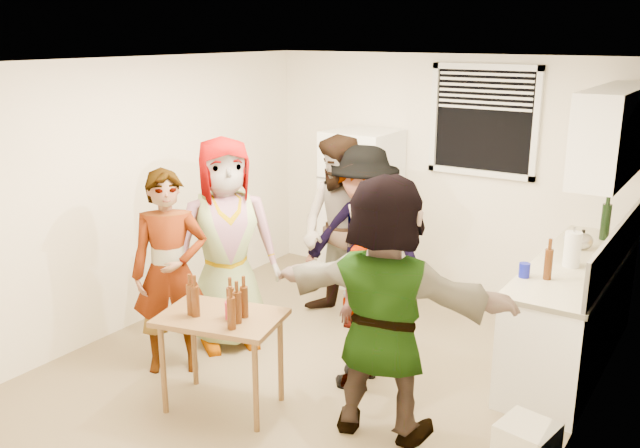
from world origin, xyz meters
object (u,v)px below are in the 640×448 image
Objects in this scene: wine_bottle at (603,239)px; blue_cup at (524,277)px; guest_grey at (230,342)px; guest_back_left at (341,320)px; refrigerator at (361,208)px; serving_table at (225,406)px; guest_orange at (381,429)px; beer_bottle_table at (231,316)px; guest_stripe at (176,367)px; guest_black at (362,381)px; red_cup at (232,318)px; guest_back_right at (362,326)px; beer_bottle_counter at (547,279)px; kettle at (582,249)px.

wine_bottle is 2.94× the size of blue_cup.
guest_back_left is at bearing 7.15° from guest_grey.
refrigerator is 1.95× the size of serving_table.
blue_cup is 1.59m from guest_orange.
beer_bottle_table reaches higher than guest_stripe.
refrigerator is 2.50m from wine_bottle.
blue_cup is at bearing 111.10° from guest_black.
refrigerator is 0.94× the size of guest_back_left.
red_cup is (-1.93, -2.91, -0.16)m from wine_bottle.
guest_back_right is at bearing -59.39° from refrigerator.
guest_back_left is at bearing 96.06° from red_cup.
wine_bottle is at bearing 135.20° from guest_black.
guest_orange is (1.06, 0.34, -0.74)m from beer_bottle_table.
beer_bottle_table is 1.33m from guest_orange.
guest_grey is at bearing 41.46° from guest_stripe.
refrigerator is 2.68m from beer_bottle_counter.
guest_black is at bearing -147.74° from blue_cup.
guest_stripe is (-0.07, -0.61, 0.00)m from guest_grey.
guest_back_left reaches higher than guest_orange.
guest_black is at bearing -38.71° from guest_back_left.
red_cup is at bearing -123.54° from wine_bottle.
kettle is at bearing 52.37° from serving_table.
kettle is 0.12× the size of guest_back_left.
beer_bottle_table is at bearing 19.67° from serving_table.
beer_bottle_table is at bearing -72.89° from guest_back_left.
beer_bottle_table is (0.07, 0.03, 0.74)m from serving_table.
wine_bottle is 0.18× the size of guest_grey.
red_cup is at bearing -99.50° from guest_grey.
wine_bottle reaches higher than beer_bottle_counter.
guest_back_right reaches higher than guest_orange.
blue_cup is 1.52m from guest_black.
beer_bottle_table is 0.04m from red_cup.
blue_cup is at bearing -31.35° from refrigerator.
wine_bottle is 3.66m from serving_table.
kettle is 2.24m from guest_black.
serving_table is 3.99× the size of beer_bottle_table.
guest_back_left is at bearing -152.96° from wine_bottle.
beer_bottle_counter is (-0.15, -1.32, 0.00)m from wine_bottle.
guest_stripe reaches higher than guest_black.
serving_table reaches higher than guest_black.
guest_back_right is at bearing 87.20° from beer_bottle_table.
guest_grey is (-0.78, 0.86, -0.74)m from red_cup.
kettle is 2.31m from guest_back_left.
guest_back_left is 0.97× the size of guest_orange.
serving_table is 0.50× the size of guest_back_right.
serving_table is (-1.72, -1.54, -0.90)m from blue_cup.
kettle is 2.11m from guest_back_right.
refrigerator reaches higher than beer_bottle_counter.
beer_bottle_table reaches higher than serving_table.
guest_grey is 1.26m from guest_back_right.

